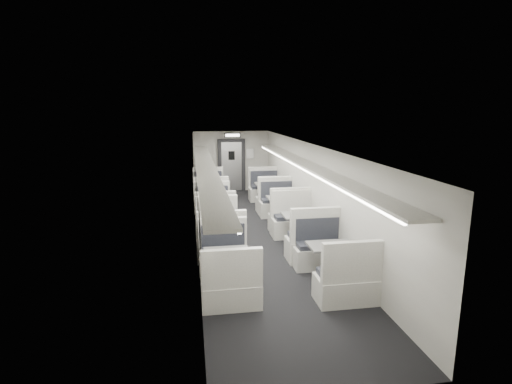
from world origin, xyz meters
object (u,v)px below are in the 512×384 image
object	(u,v)px
booth_left_a	(210,194)
booth_left_b	(214,214)
booth_right_b	(283,210)
booth_left_c	(219,232)
booth_right_d	(331,263)
vestibule_door	(232,165)
booth_right_a	(269,194)
booth_left_d	(227,269)
exit_sign	(232,135)
booth_right_c	(302,230)
passenger	(212,186)

from	to	relation	value
booth_left_a	booth_left_b	world-z (taller)	booth_left_a
booth_left_a	booth_right_b	world-z (taller)	booth_right_b
booth_left_c	booth_right_d	xyz separation A→B (m)	(2.00, -2.34, -0.00)
booth_left_a	booth_right_d	size ratio (longest dim) A/B	1.02
booth_right_b	vestibule_door	bearing A→B (deg)	101.66
booth_right_a	booth_right_d	bearing A→B (deg)	-90.00
booth_left_a	booth_right_b	xyz separation A→B (m)	(2.00, -2.47, 0.00)
booth_left_d	booth_right_b	world-z (taller)	booth_right_b
exit_sign	booth_right_a	bearing A→B (deg)	-65.51
exit_sign	vestibule_door	bearing A→B (deg)	90.00
booth_left_b	booth_left_c	size ratio (longest dim) A/B	0.98
booth_right_c	vestibule_door	xyz separation A→B (m)	(-1.00, 6.89, 0.62)
booth_right_c	booth_right_d	xyz separation A→B (m)	(0.00, -2.04, -0.03)
passenger	booth_right_a	bearing A→B (deg)	0.31
booth_right_b	booth_right_d	bearing A→B (deg)	-90.00
booth_left_a	booth_left_d	bearing A→B (deg)	-90.00
passenger	vestibule_door	xyz separation A→B (m)	(0.94, 2.69, 0.29)
booth_left_a	booth_right_d	distance (m)	6.85
booth_right_b	passenger	bearing A→B (deg)	131.85
exit_sign	booth_left_a	bearing A→B (deg)	-117.94
booth_left_b	passenger	bearing A→B (deg)	88.39
booth_left_b	booth_left_d	world-z (taller)	booth_left_b
booth_left_a	booth_left_c	world-z (taller)	booth_left_a
booth_right_a	passenger	xyz separation A→B (m)	(-1.94, -0.00, 0.34)
booth_left_a	passenger	size ratio (longest dim) A/B	1.49
booth_left_c	booth_right_a	distance (m)	4.39
booth_left_a	vestibule_door	xyz separation A→B (m)	(1.00, 2.37, 0.64)
booth_left_b	booth_left_c	world-z (taller)	booth_left_c
passenger	vestibule_door	distance (m)	2.86
booth_right_b	booth_right_d	size ratio (longest dim) A/B	1.03
booth_right_b	booth_right_c	size ratio (longest dim) A/B	0.96
booth_left_c	booth_left_d	bearing A→B (deg)	-90.00
booth_left_c	booth_left_a	bearing A→B (deg)	90.00
booth_right_d	passenger	xyz separation A→B (m)	(-1.94, 6.24, 0.36)
exit_sign	booth_right_b	bearing A→B (deg)	-77.08
booth_left_d	vestibule_door	xyz separation A→B (m)	(1.00, 8.82, 0.68)
booth_left_c	booth_right_d	bearing A→B (deg)	-49.45
booth_right_c	booth_right_d	size ratio (longest dim) A/B	1.07
booth_right_b	vestibule_door	size ratio (longest dim) A/B	1.07
booth_left_b	booth_right_d	world-z (taller)	booth_right_d
passenger	booth_right_b	bearing A→B (deg)	-47.93
passenger	booth_left_a	bearing A→B (deg)	101.90
booth_left_a	exit_sign	xyz separation A→B (m)	(1.00, 1.89, 1.88)
booth_left_c	exit_sign	world-z (taller)	exit_sign
booth_right_c	exit_sign	size ratio (longest dim) A/B	3.76
booth_left_b	passenger	world-z (taller)	passenger
booth_left_d	vestibule_door	size ratio (longest dim) A/B	0.97
booth_right_c	passenger	size ratio (longest dim) A/B	1.57
passenger	exit_sign	world-z (taller)	exit_sign
booth_right_a	booth_right_b	xyz separation A→B (m)	(0.00, -2.16, 0.00)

